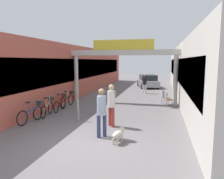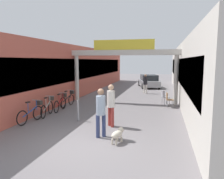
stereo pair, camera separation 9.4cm
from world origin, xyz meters
The scene contains 16 objects.
ground_plane centered at (0.00, 0.00, 0.00)m, with size 80.00×80.00×0.00m, color slate.
storefront_left centered at (-5.09, 11.00, 1.95)m, with size 3.00×26.00×3.90m.
storefront_right centered at (5.09, 11.00, 1.95)m, with size 3.00×26.00×3.90m.
arcade_sign_gateway centered at (0.00, 7.65, 2.93)m, with size 7.40×0.47×4.14m.
pedestrian_with_dog centered at (0.43, 0.84, 1.04)m, with size 0.48×0.48×1.80m.
pedestrian_companion centered at (0.48, 2.21, 1.04)m, with size 0.48×0.48×1.80m.
pedestrian_carrying_crate centered at (1.06, 12.09, 0.94)m, with size 0.47×0.47×1.65m.
dog_on_leash centered at (1.15, 0.43, 0.31)m, with size 0.43×0.70×0.49m.
bicycle_blue_nearest centered at (-3.20, 2.01, 0.44)m, with size 0.46×1.68×0.98m.
bicycle_silver_second centered at (-3.11, 3.26, 0.44)m, with size 0.48×1.67×0.98m.
bicycle_red_third centered at (-2.99, 4.45, 0.44)m, with size 0.46×1.69×0.98m.
bicycle_black_farthest centered at (-3.11, 5.65, 0.44)m, with size 0.46×1.69×0.98m.
bollard_post_metal centered at (-1.23, 2.71, 0.49)m, with size 0.10×0.10×0.97m.
cafe_chair_wood_nearer centered at (2.92, 6.73, 0.54)m, with size 0.45×0.45×0.89m.
cafe_chair_aluminium_farther centered at (2.69, 7.56, 0.54)m, with size 0.53×0.53×0.89m.
parked_car_silver centered at (1.02, 16.62, 0.64)m, with size 2.65×4.30×1.33m.
Camera 2 is at (2.65, -6.59, 2.79)m, focal length 35.00 mm.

